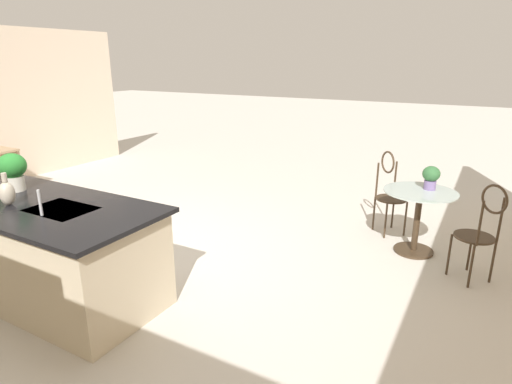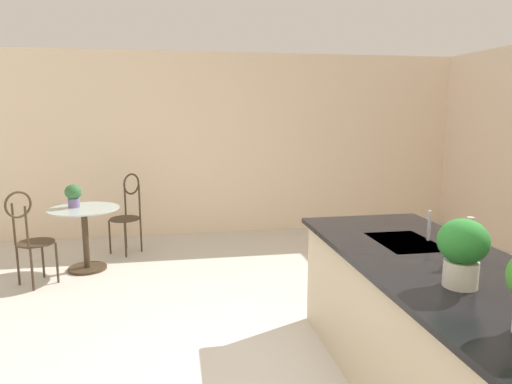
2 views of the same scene
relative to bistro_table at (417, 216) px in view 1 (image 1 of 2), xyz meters
name	(u,v)px [view 1 (image 1 of 2)]	position (x,y,z in m)	size (l,w,h in m)	color
ground_plane	(125,261)	(2.76, 1.82, -0.45)	(40.00, 40.00, 0.00)	beige
kitchen_island	(30,245)	(3.06, 2.67, 0.02)	(2.80, 1.06, 0.92)	beige
bistro_table	(417,216)	(0.00, 0.00, 0.00)	(0.80, 0.80, 0.74)	#3D2D1E
chair_near_window	(389,189)	(0.43, -0.47, 0.13)	(0.54, 0.54, 1.04)	#3D2D1E
chair_by_island	(481,228)	(-0.64, 0.42, 0.13)	(0.54, 0.54, 1.04)	#3D2D1E
sink_faucet	(40,203)	(2.51, 2.85, 0.58)	(0.02, 0.02, 0.22)	#B2B5BA
potted_plant_on_table	(431,176)	(-0.08, -0.12, 0.45)	(0.19, 0.19, 0.27)	#7A669E
potted_plant_counter_near	(12,170)	(3.36, 2.54, 0.68)	(0.26, 0.26, 0.37)	beige
vase_on_counter	(7,193)	(3.01, 2.82, 0.58)	(0.13, 0.13, 0.29)	#BCB29E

